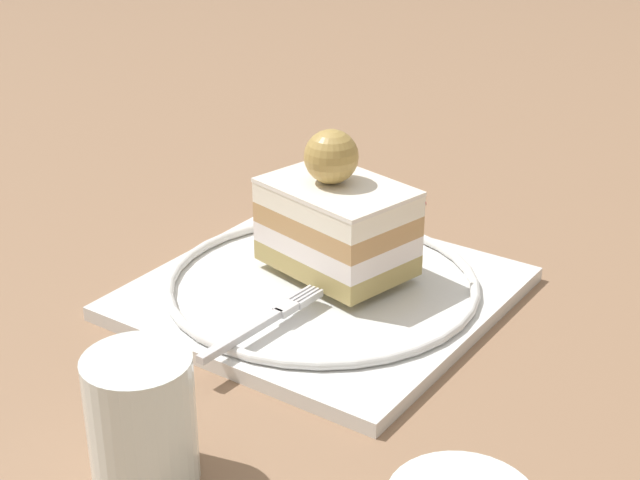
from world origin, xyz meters
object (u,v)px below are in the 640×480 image
cake_slice (336,219)px  folded_napkin (355,189)px  fork (266,321)px  drink_glass_far (142,427)px  dessert_plate (320,290)px

cake_slice → folded_napkin: 0.19m
fork → folded_napkin: fork is taller
drink_glass_far → folded_napkin: size_ratio=0.60×
drink_glass_far → folded_napkin: drink_glass_far is taller
dessert_plate → drink_glass_far: 0.21m
cake_slice → drink_glass_far: cake_slice is taller
fork → dessert_plate: bearing=-77.9°
fork → folded_napkin: (0.13, -0.24, -0.02)m
dessert_plate → drink_glass_far: bearing=105.8°
fork → drink_glass_far: (-0.04, 0.13, 0.01)m
cake_slice → drink_glass_far: (-0.06, 0.23, -0.02)m
cake_slice → drink_glass_far: bearing=105.5°
dessert_plate → fork: bearing=102.1°
dessert_plate → cake_slice: bearing=-77.9°
dessert_plate → fork: fork is taller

